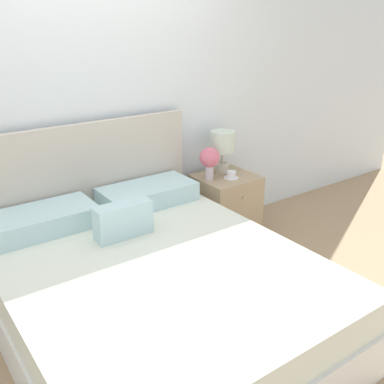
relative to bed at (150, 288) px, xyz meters
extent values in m
plane|color=tan|center=(0.00, 0.94, -0.28)|extent=(12.00, 12.00, 0.00)
cube|color=white|center=(0.00, 1.01, 1.02)|extent=(8.00, 0.06, 2.60)
cube|color=white|center=(0.00, -0.08, -0.13)|extent=(1.68, 2.05, 0.30)
cube|color=white|center=(0.00, -0.08, 0.12)|extent=(1.64, 2.01, 0.20)
cube|color=beige|center=(0.00, 0.92, 0.28)|extent=(1.71, 0.05, 1.12)
cube|color=silver|center=(-0.40, 0.69, 0.30)|extent=(0.70, 0.36, 0.14)
cube|color=silver|center=(0.40, 0.69, 0.30)|extent=(0.70, 0.36, 0.14)
cube|color=silver|center=(0.00, 0.31, 0.34)|extent=(0.37, 0.13, 0.22)
cube|color=tan|center=(1.17, 0.70, 0.00)|extent=(0.48, 0.44, 0.56)
sphere|color=#B2AD93|center=(1.17, 0.47, 0.15)|extent=(0.02, 0.02, 0.02)
cylinder|color=beige|center=(1.20, 0.80, 0.32)|extent=(0.11, 0.11, 0.09)
cylinder|color=#B7B29E|center=(1.20, 0.80, 0.42)|extent=(0.02, 0.02, 0.10)
cylinder|color=silver|center=(1.20, 0.80, 0.55)|extent=(0.21, 0.21, 0.17)
cylinder|color=silver|center=(1.01, 0.72, 0.34)|extent=(0.07, 0.07, 0.13)
sphere|color=#E06B7F|center=(1.01, 0.72, 0.47)|extent=(0.16, 0.16, 0.16)
sphere|color=#609356|center=(1.05, 0.72, 0.43)|extent=(0.07, 0.07, 0.07)
cylinder|color=white|center=(1.17, 0.64, 0.28)|extent=(0.12, 0.12, 0.01)
cylinder|color=white|center=(1.17, 0.64, 0.31)|extent=(0.08, 0.08, 0.06)
camera|label=1|loc=(-1.14, -2.04, 1.54)|focal=42.00mm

